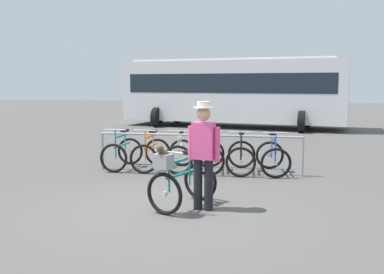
# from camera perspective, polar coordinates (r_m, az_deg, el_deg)

# --- Properties ---
(ground_plane) EXTENTS (80.00, 80.00, 0.00)m
(ground_plane) POSITION_cam_1_polar(r_m,az_deg,el_deg) (7.00, -3.37, -9.51)
(ground_plane) COLOR #514F4C
(bike_rack_rail) EXTENTS (4.61, 0.25, 0.88)m
(bike_rack_rail) POSITION_cam_1_polar(r_m,az_deg,el_deg) (9.60, 0.86, -0.64)
(bike_rack_rail) COLOR #99999E
(bike_rack_rail) RESTS_ON ground
(racked_bike_teal) EXTENTS (0.67, 1.12, 0.97)m
(racked_bike_teal) POSITION_cam_1_polar(r_m,az_deg,el_deg) (10.27, -9.26, -2.10)
(racked_bike_teal) COLOR black
(racked_bike_teal) RESTS_ON ground
(racked_bike_orange) EXTENTS (0.68, 1.12, 0.98)m
(racked_bike_orange) POSITION_cam_1_polar(r_m,az_deg,el_deg) (10.07, -5.49, -2.23)
(racked_bike_orange) COLOR black
(racked_bike_orange) RESTS_ON ground
(racked_bike_white) EXTENTS (0.81, 1.16, 0.97)m
(racked_bike_white) POSITION_cam_1_polar(r_m,az_deg,el_deg) (9.90, -1.58, -2.36)
(racked_bike_white) COLOR black
(racked_bike_white) RESTS_ON ground
(racked_bike_lime) EXTENTS (0.81, 1.18, 0.97)m
(racked_bike_lime) POSITION_cam_1_polar(r_m,az_deg,el_deg) (9.79, 2.44, -2.47)
(racked_bike_lime) COLOR black
(racked_bike_lime) RESTS_ON ground
(racked_bike_black) EXTENTS (0.75, 1.13, 0.97)m
(racked_bike_black) POSITION_cam_1_polar(r_m,az_deg,el_deg) (9.73, 6.54, -2.58)
(racked_bike_black) COLOR black
(racked_bike_black) RESTS_ON ground
(racked_bike_blue) EXTENTS (0.83, 1.19, 0.97)m
(racked_bike_blue) POSITION_cam_1_polar(r_m,az_deg,el_deg) (9.71, 10.67, -2.67)
(racked_bike_blue) COLOR black
(racked_bike_blue) RESTS_ON ground
(featured_bicycle) EXTENTS (1.01, 1.26, 1.09)m
(featured_bicycle) POSITION_cam_1_polar(r_m,az_deg,el_deg) (6.87, -1.75, -5.62)
(featured_bicycle) COLOR black
(featured_bicycle) RESTS_ON ground
(person_with_featured_bike) EXTENTS (0.53, 0.32, 1.72)m
(person_with_featured_bike) POSITION_cam_1_polar(r_m,az_deg,el_deg) (6.74, 1.53, -1.87)
(person_with_featured_bike) COLOR black
(person_with_featured_bike) RESTS_ON ground
(bus_distant) EXTENTS (10.25, 4.33, 3.08)m
(bus_distant) POSITION_cam_1_polar(r_m,az_deg,el_deg) (19.79, 5.44, 6.37)
(bus_distant) COLOR silver
(bus_distant) RESTS_ON ground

